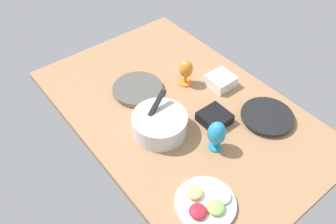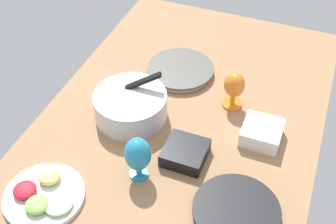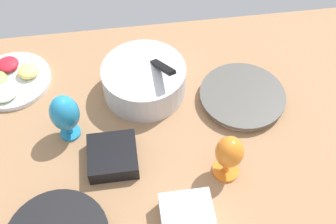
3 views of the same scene
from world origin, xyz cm
name	(u,v)px [view 1 (image 1 of 3)]	position (x,y,z in cm)	size (l,w,h in cm)	color
ground_plane	(180,111)	(0.00, 0.00, -2.00)	(160.00, 104.00, 4.00)	#99704C
dinner_plate_left	(267,117)	(-34.66, -30.78, 1.57)	(27.68, 27.68, 3.01)	#4C4C51
dinner_plate_right	(138,89)	(25.48, 9.89, 1.60)	(28.49, 28.49, 3.08)	silver
mixing_bowl	(160,123)	(-6.29, 18.41, 5.82)	(27.74, 27.74, 17.87)	silver
fruit_platter	(206,203)	(-51.39, 28.47, 1.77)	(26.31, 26.31, 5.34)	silver
hurricane_glass_blue	(217,134)	(-31.34, 3.94, 10.12)	(8.90, 8.90, 17.07)	teal
hurricane_glass_orange	(186,70)	(14.08, -16.12, 9.46)	(8.13, 8.13, 15.70)	orange
square_bowl_black	(215,117)	(-18.59, -8.05, 2.95)	(14.52, 14.52, 5.30)	black
square_bowl_white	(221,81)	(-0.34, -30.84, 3.60)	(14.01, 14.01, 6.46)	white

